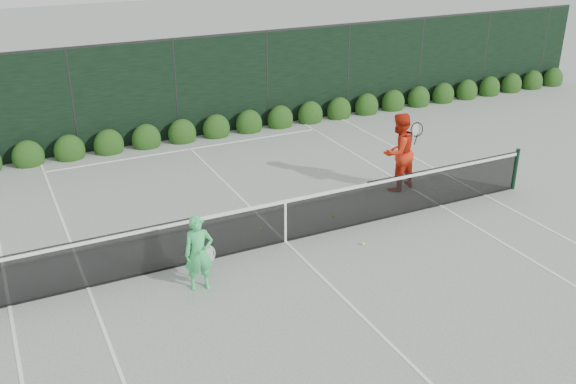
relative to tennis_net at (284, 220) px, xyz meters
name	(u,v)px	position (x,y,z in m)	size (l,w,h in m)	color
ground	(285,242)	(0.02, 0.00, -0.53)	(80.00, 80.00, 0.00)	gray
tennis_net	(284,220)	(0.00, 0.00, 0.00)	(12.90, 0.10, 1.07)	black
player_woman	(199,253)	(-2.18, -0.92, 0.20)	(0.65, 0.45, 1.47)	#3DD06B
player_man	(398,152)	(3.77, 1.31, 0.46)	(1.10, 0.94, 1.98)	red
court_lines	(285,241)	(0.02, 0.00, -0.53)	(11.03, 23.83, 0.01)	white
windscreen_fence	(356,231)	(0.02, -2.71, 0.98)	(32.00, 21.07, 3.06)	black
hedge_row	(182,134)	(0.02, 7.15, -0.30)	(31.66, 0.65, 0.94)	#10340E
tennis_balls	(318,229)	(0.91, 0.15, -0.50)	(1.83, 1.65, 0.07)	#E4EF35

